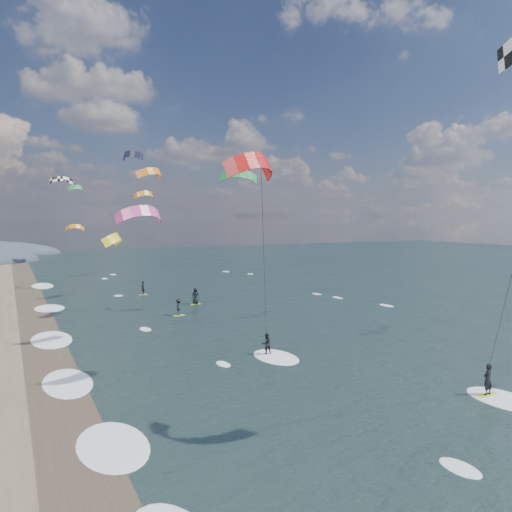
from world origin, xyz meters
name	(u,v)px	position (x,y,z in m)	size (l,w,h in m)	color
ground	(414,453)	(0.00, 0.00, 0.00)	(260.00, 260.00, 0.00)	black
wet_sand_strip	(65,417)	(-12.00, 10.00, 0.00)	(3.00, 240.00, 0.00)	#382D23
kitesurfer_near_b	(266,239)	(-0.88, 10.98, 8.03)	(6.80, 8.58, 13.31)	#AEC723
far_kitesurfers	(178,299)	(1.47, 34.91, 0.84)	(4.58, 14.82, 1.77)	#AEC723
bg_kite_field	(117,192)	(-1.14, 51.79, 12.44)	(15.56, 68.63, 10.78)	orange
shoreline_surf	(78,383)	(-10.80, 14.75, 0.00)	(2.40, 79.40, 0.11)	white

